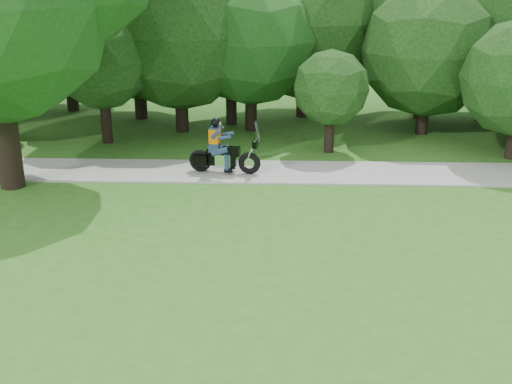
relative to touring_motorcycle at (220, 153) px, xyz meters
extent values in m
plane|color=#31651C|center=(4.72, -7.82, -0.66)|extent=(100.00, 100.00, 0.00)
cube|color=#9B9B96|center=(4.72, 0.18, -0.63)|extent=(60.00, 2.20, 0.06)
cylinder|color=black|center=(7.47, 7.60, 0.24)|extent=(0.50, 0.50, 1.80)
sphere|color=black|center=(7.47, 7.60, 3.08)|extent=(5.98, 5.98, 5.98)
cylinder|color=black|center=(7.03, 5.10, 0.08)|extent=(0.44, 0.44, 1.48)
sphere|color=black|center=(7.03, 5.10, 2.39)|extent=(4.84, 4.84, 4.84)
cylinder|color=black|center=(9.90, 7.27, 0.24)|extent=(0.53, 0.53, 1.80)
sphere|color=black|center=(9.90, 7.27, 3.30)|extent=(6.65, 6.65, 6.65)
cylinder|color=black|center=(-4.29, 3.47, 0.23)|extent=(0.37, 0.37, 1.78)
sphere|color=black|center=(-4.29, 3.47, 2.25)|extent=(3.47, 3.47, 3.47)
cylinder|color=black|center=(-0.12, 6.35, 0.20)|extent=(0.42, 0.42, 1.73)
sphere|color=black|center=(-0.12, 6.35, 2.49)|extent=(4.37, 4.37, 4.37)
cylinder|color=black|center=(3.42, 2.53, 0.01)|extent=(0.33, 0.33, 1.34)
sphere|color=black|center=(3.42, 2.53, 1.49)|extent=(2.51, 2.51, 2.51)
cylinder|color=black|center=(-7.08, 8.58, 0.24)|extent=(0.50, 0.50, 1.80)
sphere|color=black|center=(-7.08, 8.58, 3.07)|extent=(5.93, 5.93, 5.93)
cylinder|color=black|center=(2.71, 7.80, 0.24)|extent=(0.52, 0.52, 1.80)
sphere|color=black|center=(2.71, 7.80, 3.23)|extent=(6.43, 6.43, 6.43)
cylinder|color=black|center=(0.69, 5.42, 0.24)|extent=(0.44, 0.44, 1.80)
sphere|color=#154A16|center=(0.69, 5.42, 2.71)|extent=(4.85, 4.85, 4.85)
cylinder|color=black|center=(-3.85, 7.21, 0.24)|extent=(0.50, 0.50, 1.80)
sphere|color=black|center=(-3.85, 7.21, 3.09)|extent=(5.99, 5.99, 5.99)
cylinder|color=black|center=(-1.88, 5.16, 0.24)|extent=(0.48, 0.48, 1.80)
sphere|color=black|center=(-1.88, 5.16, 2.96)|extent=(5.62, 5.62, 5.62)
cylinder|color=black|center=(-5.78, -1.32, 1.44)|extent=(0.68, 0.68, 4.20)
torus|color=black|center=(-0.61, 0.08, -0.27)|extent=(0.70, 0.28, 0.68)
torus|color=black|center=(0.88, -0.12, -0.27)|extent=(0.70, 0.28, 0.68)
cube|color=black|center=(-0.04, 0.01, -0.22)|extent=(1.10, 0.38, 0.31)
cube|color=silver|center=(0.10, -0.01, -0.22)|extent=(0.50, 0.39, 0.39)
cube|color=black|center=(0.34, -0.05, 0.07)|extent=(0.54, 0.36, 0.25)
cube|color=black|center=(-0.16, 0.02, 0.03)|extent=(0.54, 0.37, 0.10)
cylinder|color=silver|center=(0.91, -0.13, 0.07)|extent=(0.39, 0.09, 0.87)
cylinder|color=silver|center=(1.08, -0.15, 0.49)|extent=(0.12, 0.62, 0.03)
cube|color=black|center=(-0.59, -0.13, -0.22)|extent=(0.42, 0.17, 0.33)
cube|color=black|center=(-0.53, 0.29, -0.22)|extent=(0.42, 0.17, 0.33)
cube|color=#1C304B|center=(-0.16, 0.02, 0.17)|extent=(0.34, 0.40, 0.23)
cube|color=#1C304B|center=(-0.14, 0.02, 0.52)|extent=(0.30, 0.44, 0.54)
cube|color=orange|center=(-0.14, 0.02, 0.54)|extent=(0.34, 0.48, 0.42)
sphere|color=black|center=(-0.11, 0.02, 0.92)|extent=(0.27, 0.27, 0.27)
camera|label=1|loc=(1.71, -18.24, 5.34)|focal=45.00mm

